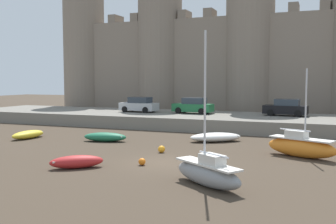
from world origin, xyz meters
TOP-DOWN VIEW (x-y plane):
  - ground_plane at (0.00, 0.00)m, footprint 160.00×160.00m
  - quay_road at (0.00, 17.46)m, footprint 58.83×10.00m
  - castle at (-0.00, 27.65)m, footprint 53.26×6.43m
  - rowboat_midflat_left at (-3.67, -2.99)m, footprint 2.79×2.52m
  - sailboat_near_channel_right at (7.24, 4.51)m, footprint 4.46×2.81m
  - rowboat_near_channel_left at (-6.93, 5.43)m, footprint 3.47×1.86m
  - rowboat_foreground_left at (-13.44, 4.50)m, footprint 1.46×3.21m
  - rowboat_midflat_right at (0.90, 8.46)m, footprint 4.19×3.54m
  - sailboat_foreground_right at (3.78, -3.86)m, footprint 3.95×3.12m
  - mooring_buoy_off_centre at (-0.74, -1.06)m, footprint 0.39×0.39m
  - mooring_buoy_near_channel at (-1.18, 2.78)m, footprint 0.46×0.46m
  - car_quay_centre_east at (5.09, 18.96)m, footprint 4.22×2.12m
  - car_quay_centre_west at (-9.99, 17.74)m, footprint 4.22×2.12m
  - car_quay_east at (-4.05, 18.25)m, footprint 4.22×2.12m

SIDE VIEW (x-z plane):
  - ground_plane at x=0.00m, z-range 0.00..0.00m
  - mooring_buoy_off_centre at x=-0.74m, z-range 0.00..0.39m
  - mooring_buoy_near_channel at x=-1.18m, z-range 0.00..0.46m
  - rowboat_foreground_left at x=-13.44m, z-range 0.02..0.65m
  - rowboat_midflat_right at x=0.90m, z-range 0.02..0.70m
  - rowboat_midflat_left at x=-3.67m, z-range 0.02..0.70m
  - rowboat_near_channel_left at x=-6.93m, z-range 0.02..0.71m
  - quay_road at x=0.00m, z-range 0.00..1.21m
  - sailboat_foreground_right at x=3.78m, z-range -2.78..4.04m
  - sailboat_near_channel_right at x=7.24m, z-range -2.00..3.36m
  - car_quay_centre_east at x=5.09m, z-range 1.17..2.79m
  - car_quay_centre_west at x=-9.99m, z-range 1.17..2.79m
  - car_quay_east at x=-4.05m, z-range 1.17..2.79m
  - castle at x=0.00m, z-range -2.35..18.34m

